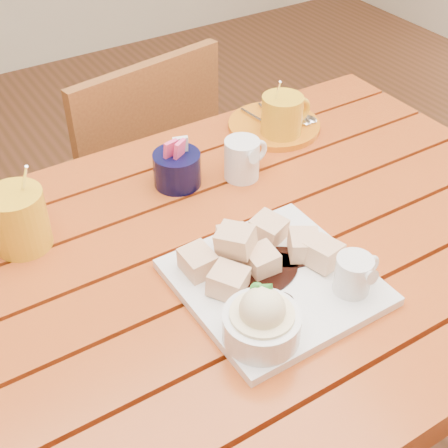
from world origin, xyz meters
TOP-DOWN VIEW (x-y plane):
  - table at (0.00, 0.00)m, footprint 1.20×0.79m
  - dessert_plate at (-0.01, -0.12)m, footprint 0.27×0.27m
  - coffee_mug_left at (-0.28, 0.20)m, footprint 0.13×0.09m
  - coffee_mug_right at (0.28, 0.25)m, footprint 0.12×0.08m
  - cream_pitcher at (0.14, 0.17)m, footprint 0.09×0.08m
  - sugar_caddy at (0.02, 0.22)m, footprint 0.09×0.09m
  - orange_saucer at (0.29, 0.28)m, footprint 0.19×0.19m
  - chair_far at (0.10, 0.64)m, footprint 0.45×0.45m

SIDE VIEW (x-z plane):
  - chair_far at x=0.10m, z-range 0.05..0.89m
  - table at x=0.00m, z-range 0.27..1.02m
  - orange_saucer at x=0.29m, z-range 0.75..0.77m
  - dessert_plate at x=-0.01m, z-range 0.73..0.83m
  - sugar_caddy at x=0.02m, z-range 0.74..0.83m
  - cream_pitcher at x=0.14m, z-range 0.75..0.83m
  - coffee_mug_right at x=0.28m, z-range 0.73..0.87m
  - coffee_mug_left at x=-0.28m, z-range 0.73..0.88m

